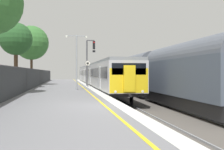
{
  "coord_description": "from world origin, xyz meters",
  "views": [
    {
      "loc": [
        -2.17,
        -13.27,
        1.56
      ],
      "look_at": [
        1.23,
        7.58,
        1.39
      ],
      "focal_mm": 45.6,
      "sensor_mm": 36.0,
      "label": 1
    }
  ],
  "objects_px": {
    "freight_train_adjacent_track": "(136,73)",
    "speed_limit_sign": "(88,70)",
    "signal_gantry": "(89,57)",
    "platform_lamp_mid": "(77,57)",
    "background_tree_left": "(16,40)",
    "background_tree_right": "(31,43)",
    "commuter_train_at_platform": "(97,75)"
  },
  "relations": [
    {
      "from": "commuter_train_at_platform",
      "to": "freight_train_adjacent_track",
      "type": "height_order",
      "value": "freight_train_adjacent_track"
    },
    {
      "from": "background_tree_left",
      "to": "background_tree_right",
      "type": "distance_m",
      "value": 7.21
    },
    {
      "from": "background_tree_left",
      "to": "commuter_train_at_platform",
      "type": "bearing_deg",
      "value": 45.26
    },
    {
      "from": "freight_train_adjacent_track",
      "to": "background_tree_right",
      "type": "distance_m",
      "value": 13.86
    },
    {
      "from": "platform_lamp_mid",
      "to": "background_tree_left",
      "type": "xyz_separation_m",
      "value": [
        -5.91,
        3.64,
        1.84
      ]
    },
    {
      "from": "speed_limit_sign",
      "to": "platform_lamp_mid",
      "type": "relative_size",
      "value": 0.58
    },
    {
      "from": "freight_train_adjacent_track",
      "to": "background_tree_left",
      "type": "xyz_separation_m",
      "value": [
        -13.19,
        -2.9,
        3.34
      ]
    },
    {
      "from": "commuter_train_at_platform",
      "to": "background_tree_left",
      "type": "xyz_separation_m",
      "value": [
        -9.19,
        -9.27,
        3.59
      ]
    },
    {
      "from": "freight_train_adjacent_track",
      "to": "speed_limit_sign",
      "type": "relative_size",
      "value": 14.6
    },
    {
      "from": "background_tree_right",
      "to": "background_tree_left",
      "type": "bearing_deg",
      "value": -94.42
    },
    {
      "from": "commuter_train_at_platform",
      "to": "platform_lamp_mid",
      "type": "xyz_separation_m",
      "value": [
        -3.28,
        -12.91,
        1.75
      ]
    },
    {
      "from": "platform_lamp_mid",
      "to": "speed_limit_sign",
      "type": "bearing_deg",
      "value": 75.23
    },
    {
      "from": "signal_gantry",
      "to": "speed_limit_sign",
      "type": "bearing_deg",
      "value": -98.01
    },
    {
      "from": "platform_lamp_mid",
      "to": "background_tree_right",
      "type": "distance_m",
      "value": 12.27
    },
    {
      "from": "background_tree_left",
      "to": "signal_gantry",
      "type": "bearing_deg",
      "value": 29.27
    },
    {
      "from": "background_tree_right",
      "to": "commuter_train_at_platform",
      "type": "bearing_deg",
      "value": 13.62
    },
    {
      "from": "commuter_train_at_platform",
      "to": "speed_limit_sign",
      "type": "height_order",
      "value": "speed_limit_sign"
    },
    {
      "from": "background_tree_right",
      "to": "freight_train_adjacent_track",
      "type": "bearing_deg",
      "value": -18.7
    },
    {
      "from": "commuter_train_at_platform",
      "to": "background_tree_right",
      "type": "xyz_separation_m",
      "value": [
        -8.63,
        -2.09,
        3.99
      ]
    },
    {
      "from": "commuter_train_at_platform",
      "to": "background_tree_left",
      "type": "height_order",
      "value": "background_tree_left"
    },
    {
      "from": "commuter_train_at_platform",
      "to": "platform_lamp_mid",
      "type": "height_order",
      "value": "platform_lamp_mid"
    },
    {
      "from": "background_tree_right",
      "to": "platform_lamp_mid",
      "type": "bearing_deg",
      "value": -63.66
    },
    {
      "from": "platform_lamp_mid",
      "to": "background_tree_left",
      "type": "height_order",
      "value": "background_tree_left"
    },
    {
      "from": "freight_train_adjacent_track",
      "to": "background_tree_left",
      "type": "distance_m",
      "value": 13.91
    },
    {
      "from": "freight_train_adjacent_track",
      "to": "commuter_train_at_platform",
      "type": "bearing_deg",
      "value": 122.17
    },
    {
      "from": "background_tree_left",
      "to": "background_tree_right",
      "type": "relative_size",
      "value": 0.88
    },
    {
      "from": "commuter_train_at_platform",
      "to": "speed_limit_sign",
      "type": "relative_size",
      "value": 14.09
    },
    {
      "from": "background_tree_left",
      "to": "freight_train_adjacent_track",
      "type": "bearing_deg",
      "value": 12.41
    },
    {
      "from": "signal_gantry",
      "to": "platform_lamp_mid",
      "type": "bearing_deg",
      "value": -102.66
    },
    {
      "from": "speed_limit_sign",
      "to": "signal_gantry",
      "type": "bearing_deg",
      "value": 81.99
    },
    {
      "from": "speed_limit_sign",
      "to": "background_tree_right",
      "type": "distance_m",
      "value": 9.31
    },
    {
      "from": "commuter_train_at_platform",
      "to": "speed_limit_sign",
      "type": "bearing_deg",
      "value": -103.87
    }
  ]
}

